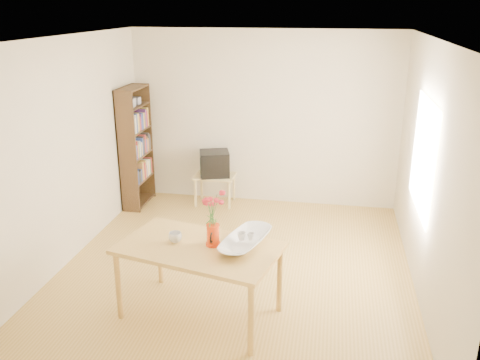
% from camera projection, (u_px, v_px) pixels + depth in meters
% --- Properties ---
extents(room, '(4.50, 4.50, 4.50)m').
position_uv_depth(room, '(238.00, 163.00, 5.49)').
color(room, '#A8823B').
rests_on(room, ground).
extents(table, '(1.66, 1.18, 0.75)m').
position_uv_depth(table, '(199.00, 253.00, 4.85)').
color(table, '#BE9041').
rests_on(table, ground).
extents(tv_stand, '(0.60, 0.45, 0.46)m').
position_uv_depth(tv_stand, '(215.00, 180.00, 7.74)').
color(tv_stand, '#D4BC77').
rests_on(tv_stand, ground).
extents(bookshelf, '(0.28, 0.70, 1.80)m').
position_uv_depth(bookshelf, '(136.00, 151.00, 7.58)').
color(bookshelf, '#312010').
rests_on(bookshelf, ground).
extents(pitcher, '(0.14, 0.22, 0.21)m').
position_uv_depth(pitcher, '(213.00, 236.00, 4.82)').
color(pitcher, '#ED3F0D').
rests_on(pitcher, table).
extents(flowers, '(0.24, 0.24, 0.34)m').
position_uv_depth(flowers, '(213.00, 209.00, 4.72)').
color(flowers, '#D33143').
rests_on(flowers, pitcher).
extents(mug, '(0.13, 0.13, 0.10)m').
position_uv_depth(mug, '(175.00, 237.00, 4.89)').
color(mug, white).
rests_on(mug, table).
extents(bowl, '(0.62, 0.62, 0.47)m').
position_uv_depth(bowl, '(246.00, 222.00, 4.78)').
color(bowl, white).
rests_on(bowl, table).
extents(teacup_a, '(0.09, 0.09, 0.07)m').
position_uv_depth(teacup_a, '(242.00, 226.00, 4.81)').
color(teacup_a, white).
rests_on(teacup_a, bowl).
extents(teacup_b, '(0.09, 0.09, 0.06)m').
position_uv_depth(teacup_b, '(251.00, 226.00, 4.81)').
color(teacup_b, white).
rests_on(teacup_b, bowl).
extents(television, '(0.52, 0.50, 0.37)m').
position_uv_depth(television, '(215.00, 163.00, 7.66)').
color(television, black).
rests_on(television, tv_stand).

